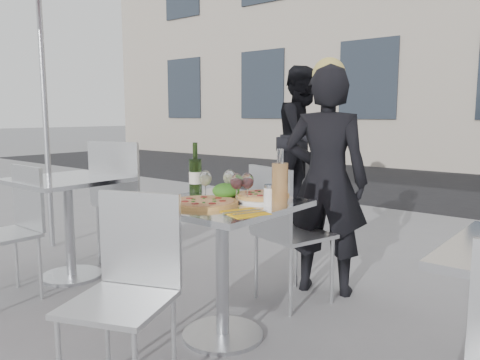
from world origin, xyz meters
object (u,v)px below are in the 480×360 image
Objects in this scene: woman_diner at (326,181)px; napkin_right at (245,212)px; side_chair_lfar at (124,192)px; pedestrian_a at (303,138)px; salad_plate at (226,192)px; side_chair_lnear at (13,221)px; wineglass_white_b at (229,178)px; carafe at (280,183)px; wineglass_red_b at (247,182)px; wine_bottle at (195,174)px; napkin_left at (149,203)px; side_table_left at (68,206)px; wineglass_white_a at (205,179)px; chair_near at (129,277)px; chair_far at (283,224)px; pizza_near at (204,203)px; pizza_far at (262,196)px; main_table at (222,241)px; wineglass_red_a at (237,182)px; sugar_shaker at (270,195)px.

woman_diner is 1.11m from napkin_right.
napkin_right is (1.71, -0.59, 0.16)m from side_chair_lfar.
salad_plate is at bearing -147.92° from pedestrian_a.
side_chair_lnear is 1.51m from salad_plate.
wineglass_white_b reaches higher than napkin_right.
carafe reaches higher than wineglass_white_b.
pedestrian_a is (-0.15, 3.82, 0.39)m from side_chair_lnear.
pedestrian_a is 3.73m from wineglass_red_b.
napkin_left is (0.04, -0.38, -0.11)m from wine_bottle.
woman_diner is at bearing 30.82° from side_table_left.
wineglass_white_a is at bearing -125.14° from wineglass_white_b.
wineglass_white_a is at bearing 66.36° from napkin_left.
wineglass_red_b is at bearing -6.95° from wine_bottle.
woman_diner is at bearing 64.18° from wine_bottle.
chair_near is 1.00× the size of side_chair_lnear.
wine_bottle is (-0.31, -0.46, 0.34)m from chair_far.
wineglass_red_b is (1.56, -0.39, 0.27)m from side_chair_lfar.
pizza_near is at bearing 64.66° from woman_diner.
wineglass_white_b is 0.79× the size of napkin_left.
salad_plate is 0.28m from wine_bottle.
pedestrian_a is (-0.08, 3.39, 0.37)m from side_table_left.
wineglass_red_b reaches higher than pizza_far.
side_chair_lnear is at bearing -170.73° from pedestrian_a.
pedestrian_a reaches higher than chair_near.
wine_bottle is (1.27, -3.27, -0.05)m from pedestrian_a.
wine_bottle is (-0.27, 0.04, 0.08)m from salad_plate.
side_chair_lfar is at bearing 163.50° from wine_bottle.
woman_diner is 0.89m from wineglass_red_b.
woman_diner reaches higher than chair_far.
napkin_right is (0.15, -0.21, -0.11)m from wineglass_red_b.
woman_diner reaches higher than wineglass_white_b.
wineglass_white_a reaches higher than salad_plate.
chair_near is at bearing -88.87° from main_table.
salad_plate is 1.40× the size of wineglass_red_b.
napkin_left is at bearing -141.44° from wineglass_red_a.
chair_far reaches higher than napkin_left.
side_table_left is at bearing -179.90° from wineglass_white_a.
sugar_shaker is at bearing 17.53° from main_table.
wineglass_red_a is at bearing 61.22° from chair_near.
woman_diner is 1.27m from napkin_left.
woman_diner is at bearing 100.40° from sugar_shaker.
napkin_left is at bearing -145.08° from napkin_right.
wineglass_white_b is (1.46, 0.11, 0.32)m from side_table_left.
pizza_near reaches higher than main_table.
pedestrian_a is at bearing -44.18° from chair_far.
chair_far is 0.91m from napkin_left.
wineglass_red_b is (0.03, 0.05, 0.00)m from wineglass_red_a.
pedestrian_a is 5.17× the size of pizza_near.
salad_plate is 0.30m from sugar_shaker.
sugar_shaker is at bearing 150.59° from side_chair_lfar.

